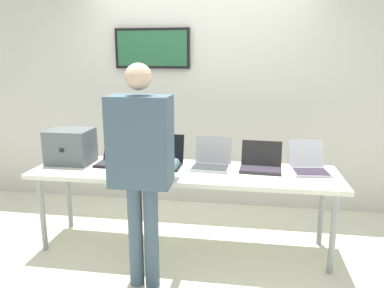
# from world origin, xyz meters

# --- Properties ---
(ground) EXTENTS (8.00, 8.00, 0.04)m
(ground) POSITION_xyz_m (0.00, 0.00, -0.02)
(ground) COLOR beige
(back_wall) EXTENTS (8.00, 0.11, 2.48)m
(back_wall) POSITION_xyz_m (-0.01, 1.13, 1.25)
(back_wall) COLOR beige
(back_wall) RESTS_ON ground
(workbench) EXTENTS (2.71, 0.70, 0.75)m
(workbench) POSITION_xyz_m (0.00, 0.00, 0.70)
(workbench) COLOR silver
(workbench) RESTS_ON ground
(equipment_box) EXTENTS (0.40, 0.35, 0.32)m
(equipment_box) POSITION_xyz_m (-1.11, 0.09, 0.91)
(equipment_box) COLOR slate
(equipment_box) RESTS_ON workbench
(laptop_station_0) EXTENTS (0.34, 0.35, 0.23)m
(laptop_station_0) POSITION_xyz_m (-0.66, 0.11, 0.80)
(laptop_station_0) COLOR black
(laptop_station_0) RESTS_ON workbench
(laptop_station_1) EXTENTS (0.39, 0.33, 0.27)m
(laptop_station_1) POSITION_xyz_m (-0.23, 0.12, 0.81)
(laptop_station_1) COLOR black
(laptop_station_1) RESTS_ON workbench
(laptop_station_2) EXTENTS (0.36, 0.34, 0.26)m
(laptop_station_2) POSITION_xyz_m (0.23, 0.13, 0.81)
(laptop_station_2) COLOR #ACAEB2
(laptop_station_2) RESTS_ON workbench
(laptop_station_3) EXTENTS (0.38, 0.32, 0.24)m
(laptop_station_3) POSITION_xyz_m (0.68, 0.13, 0.80)
(laptop_station_3) COLOR #262526
(laptop_station_3) RESTS_ON workbench
(laptop_station_4) EXTENTS (0.34, 0.41, 0.25)m
(laptop_station_4) POSITION_xyz_m (1.10, 0.15, 0.80)
(laptop_station_4) COLOR #A9ADB3
(laptop_station_4) RESTS_ON workbench
(person) EXTENTS (0.44, 0.58, 1.69)m
(person) POSITION_xyz_m (-0.20, -0.62, 1.03)
(person) COLOR #455C6D
(person) RESTS_ON ground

